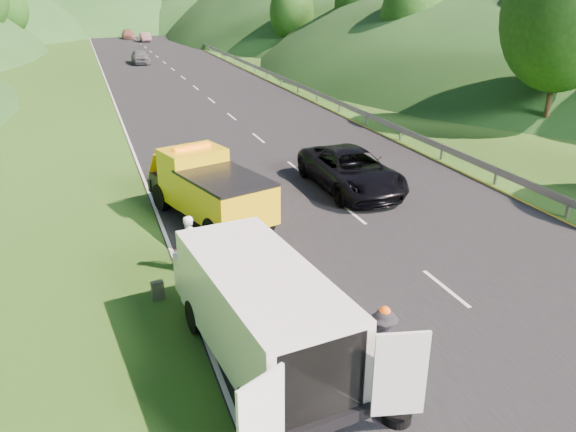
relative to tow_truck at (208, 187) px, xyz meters
name	(u,v)px	position (x,y,z in m)	size (l,w,h in m)	color
ground	(320,274)	(2.15, -5.24, -1.25)	(320.00, 320.00, 0.00)	#38661E
road_surface	(183,78)	(5.15, 34.76, -1.24)	(14.00, 200.00, 0.02)	black
guardrail	(227,60)	(12.45, 47.26, -1.25)	(0.06, 140.00, 1.52)	gray
tree_line_right	(304,49)	(25.15, 54.76, -1.25)	(14.00, 140.00, 14.00)	#255719
hills_backdrop	(129,22)	(8.65, 129.46, -1.25)	(201.00, 288.60, 44.00)	#2D5B23
tow_truck	(208,187)	(0.00, 0.00, 0.00)	(3.74, 6.33, 2.56)	black
white_van	(258,308)	(-0.75, -8.52, 0.10)	(3.67, 6.98, 2.39)	black
woman	(193,270)	(-1.36, -3.68, -1.25)	(0.63, 0.46, 1.74)	white
child	(237,292)	(-0.45, -5.41, -1.25)	(0.52, 0.41, 1.08)	tan
worker	(380,376)	(1.55, -10.03, -1.25)	(1.07, 0.62, 1.66)	black
suitcase	(158,290)	(-2.56, -5.03, -0.99)	(0.33, 0.18, 0.53)	#51513D
spare_tire	(396,420)	(1.20, -11.33, -1.25)	(0.59, 0.59, 0.20)	black
passing_suv	(350,190)	(6.26, 1.25, -1.25)	(2.78, 6.03, 1.68)	black
dist_car_a	(141,64)	(2.56, 46.53, -1.25)	(1.75, 4.35, 1.48)	#4D4E52
dist_car_b	(146,42)	(6.24, 73.71, -1.25)	(1.44, 4.12, 1.36)	brown
dist_car_c	(129,39)	(4.28, 80.55, -1.25)	(1.90, 4.68, 1.36)	#925649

